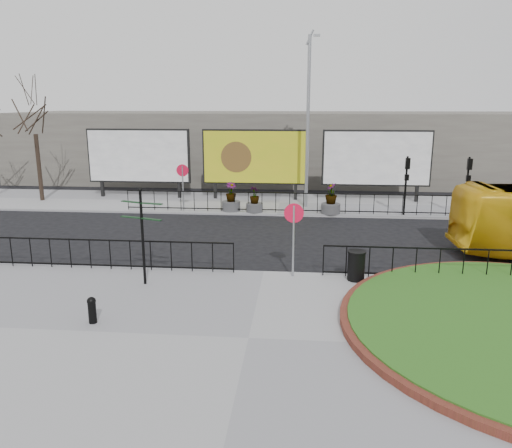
# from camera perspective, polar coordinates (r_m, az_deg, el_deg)

# --- Properties ---
(ground) EXTENTS (90.00, 90.00, 0.00)m
(ground) POSITION_cam_1_polar(r_m,az_deg,el_deg) (17.22, 0.90, -5.78)
(ground) COLOR black
(ground) RESTS_ON ground
(pavement_near) EXTENTS (30.00, 10.00, 0.12)m
(pavement_near) POSITION_cam_1_polar(r_m,az_deg,el_deg) (12.61, -0.86, -13.13)
(pavement_near) COLOR gray
(pavement_near) RESTS_ON ground
(pavement_far) EXTENTS (44.00, 6.00, 0.12)m
(pavement_far) POSITION_cam_1_polar(r_m,az_deg,el_deg) (28.78, 2.70, 2.34)
(pavement_far) COLOR gray
(pavement_far) RESTS_ON ground
(railing_near_left) EXTENTS (10.00, 0.10, 1.10)m
(railing_near_left) POSITION_cam_1_polar(r_m,az_deg,el_deg) (18.17, -18.43, -3.24)
(railing_near_left) COLOR black
(railing_near_left) RESTS_ON pavement_near
(railing_near_right) EXTENTS (9.00, 0.10, 1.10)m
(railing_near_right) POSITION_cam_1_polar(r_m,az_deg,el_deg) (17.50, 22.63, -4.25)
(railing_near_right) COLOR black
(railing_near_right) RESTS_ON pavement_near
(railing_far) EXTENTS (18.00, 0.10, 1.10)m
(railing_far) POSITION_cam_1_polar(r_m,az_deg,el_deg) (25.99, 4.65, 2.44)
(railing_far) COLOR black
(railing_far) RESTS_ON pavement_far
(speed_sign_far) EXTENTS (0.64, 0.07, 2.47)m
(speed_sign_far) POSITION_cam_1_polar(r_m,az_deg,el_deg) (26.60, -8.38, 5.33)
(speed_sign_far) COLOR gray
(speed_sign_far) RESTS_ON pavement_far
(speed_sign_near) EXTENTS (0.64, 0.07, 2.47)m
(speed_sign_near) POSITION_cam_1_polar(r_m,az_deg,el_deg) (16.25, 4.33, 0.04)
(speed_sign_near) COLOR gray
(speed_sign_near) RESTS_ON pavement_near
(billboard_left) EXTENTS (6.20, 0.31, 4.10)m
(billboard_left) POSITION_cam_1_polar(r_m,az_deg,el_deg) (30.89, -13.26, 7.55)
(billboard_left) COLOR black
(billboard_left) RESTS_ON pavement_far
(billboard_mid) EXTENTS (6.20, 0.31, 4.10)m
(billboard_mid) POSITION_cam_1_polar(r_m,az_deg,el_deg) (29.45, -0.10, 7.62)
(billboard_mid) COLOR black
(billboard_mid) RESTS_ON pavement_far
(billboard_right) EXTENTS (6.20, 0.31, 4.10)m
(billboard_right) POSITION_cam_1_polar(r_m,az_deg,el_deg) (29.64, 13.61, 7.28)
(billboard_right) COLOR black
(billboard_right) RESTS_ON pavement_far
(lamp_post) EXTENTS (0.74, 0.18, 9.23)m
(lamp_post) POSITION_cam_1_polar(r_m,az_deg,el_deg) (27.20, 5.96, 11.74)
(lamp_post) COLOR gray
(lamp_post) RESTS_ON pavement_far
(signal_pole_a) EXTENTS (0.22, 0.26, 3.00)m
(signal_pole_a) POSITION_cam_1_polar(r_m,az_deg,el_deg) (26.32, 16.82, 5.20)
(signal_pole_a) COLOR black
(signal_pole_a) RESTS_ON pavement_far
(signal_pole_b) EXTENTS (0.22, 0.26, 3.00)m
(signal_pole_b) POSITION_cam_1_polar(r_m,az_deg,el_deg) (27.08, 23.07, 4.91)
(signal_pole_b) COLOR black
(signal_pole_b) RESTS_ON pavement_far
(tree_left) EXTENTS (2.00, 2.00, 7.00)m
(tree_left) POSITION_cam_1_polar(r_m,az_deg,el_deg) (31.65, -23.82, 8.75)
(tree_left) COLOR #2D2119
(tree_left) RESTS_ON pavement_far
(building_backdrop) EXTENTS (40.00, 10.00, 5.00)m
(building_backdrop) POSITION_cam_1_polar(r_m,az_deg,el_deg) (38.34, 3.42, 8.89)
(building_backdrop) COLOR #66635A
(building_backdrop) RESTS_ON ground
(fingerpost_sign) EXTENTS (1.44, 0.63, 3.11)m
(fingerpost_sign) POSITION_cam_1_polar(r_m,az_deg,el_deg) (15.88, -12.89, -0.32)
(fingerpost_sign) COLOR black
(fingerpost_sign) RESTS_ON pavement_near
(bollard) EXTENTS (0.23, 0.23, 0.72)m
(bollard) POSITION_cam_1_polar(r_m,az_deg,el_deg) (13.89, -18.24, -9.19)
(bollard) COLOR black
(bollard) RESTS_ON pavement_near
(litter_bin) EXTENTS (0.59, 0.59, 0.98)m
(litter_bin) POSITION_cam_1_polar(r_m,az_deg,el_deg) (16.51, 11.38, -4.67)
(litter_bin) COLOR black
(litter_bin) RESTS_ON pavement_near
(planter_a) EXTENTS (0.97, 0.97, 1.53)m
(planter_a) POSITION_cam_1_polar(r_m,az_deg,el_deg) (26.50, -2.87, 2.73)
(planter_a) COLOR #4C4C4F
(planter_a) RESTS_ON pavement_far
(planter_b) EXTENTS (0.88, 0.88, 1.36)m
(planter_b) POSITION_cam_1_polar(r_m,az_deg,el_deg) (26.20, -0.17, 2.47)
(planter_b) COLOR #4C4C4F
(planter_b) RESTS_ON pavement_far
(planter_c) EXTENTS (0.99, 0.99, 1.60)m
(planter_c) POSITION_cam_1_polar(r_m,az_deg,el_deg) (26.12, 8.55, 2.53)
(planter_c) COLOR #4C4C4F
(planter_c) RESTS_ON pavement_far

